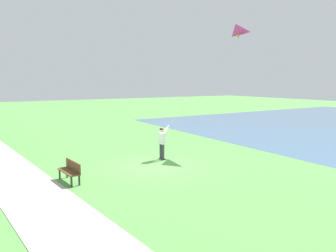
# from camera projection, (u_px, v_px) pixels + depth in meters

# --- Properties ---
(ground_plane) EXTENTS (120.00, 120.00, 0.00)m
(ground_plane) POSITION_uv_depth(u_px,v_px,m) (153.00, 166.00, 15.40)
(ground_plane) COLOR #569947
(walkway_path) EXTENTS (6.22, 32.06, 0.02)m
(walkway_path) POSITION_uv_depth(u_px,v_px,m) (40.00, 202.00, 10.81)
(walkway_path) COLOR #B7AD99
(walkway_path) RESTS_ON ground
(person_kite_flyer) EXTENTS (0.61, 0.52, 1.83)m
(person_kite_flyer) POSITION_uv_depth(u_px,v_px,m) (162.00, 140.00, 16.58)
(person_kite_flyer) COLOR #232328
(person_kite_flyer) RESTS_ON ground
(flying_kite) EXTENTS (5.01, 1.34, 5.75)m
(flying_kite) POSITION_uv_depth(u_px,v_px,m) (235.00, 32.00, 18.37)
(flying_kite) COLOR #E02D9E
(park_bench_near_walkway) EXTENTS (0.62, 1.54, 0.88)m
(park_bench_near_walkway) POSITION_uv_depth(u_px,v_px,m) (70.00, 170.00, 12.94)
(park_bench_near_walkway) COLOR brown
(park_bench_near_walkway) RESTS_ON ground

